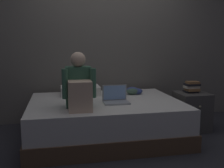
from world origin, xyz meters
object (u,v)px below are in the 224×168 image
object	(u,v)px
bed	(105,119)
person_sitting	(79,87)
laptop	(116,98)
pillow	(80,90)
nightstand	(192,111)
book_stack	(192,87)
clothes_pile	(133,91)

from	to	relation	value
bed	person_sitting	distance (m)	0.72
laptop	pillow	size ratio (longest dim) A/B	0.57
person_sitting	nightstand	bearing A→B (deg)	13.46
book_stack	clothes_pile	distance (m)	0.85
bed	book_stack	world-z (taller)	book_stack
laptop	pillow	world-z (taller)	laptop
bed	nightstand	bearing A→B (deg)	2.35
clothes_pile	bed	bearing A→B (deg)	-145.75
book_stack	nightstand	bearing A→B (deg)	-98.30
bed	laptop	world-z (taller)	laptop
nightstand	person_sitting	distance (m)	1.78
person_sitting	clothes_pile	world-z (taller)	person_sitting
book_stack	laptop	bearing A→B (deg)	-168.21
pillow	clothes_pile	xyz separation A→B (m)	(0.78, -0.12, -0.01)
bed	book_stack	bearing A→B (deg)	3.99
person_sitting	clothes_pile	bearing A→B (deg)	38.40
clothes_pile	book_stack	bearing A→B (deg)	-16.52
bed	nightstand	size ratio (longest dim) A/B	3.65
nightstand	clothes_pile	size ratio (longest dim) A/B	2.15
person_sitting	pillow	world-z (taller)	person_sitting
bed	clothes_pile	xyz separation A→B (m)	(0.49, 0.33, 0.31)
laptop	book_stack	xyz separation A→B (m)	(1.19, 0.25, 0.07)
book_stack	clothes_pile	xyz separation A→B (m)	(-0.82, 0.24, -0.07)
person_sitting	bed	bearing A→B (deg)	43.26
bed	book_stack	distance (m)	1.36
nightstand	laptop	xyz separation A→B (m)	(-1.19, -0.21, 0.29)
person_sitting	laptop	bearing A→B (deg)	21.40
pillow	book_stack	size ratio (longest dim) A/B	2.66
pillow	book_stack	bearing A→B (deg)	-12.67
bed	pillow	xyz separation A→B (m)	(-0.29, 0.45, 0.32)
bed	book_stack	size ratio (longest dim) A/B	9.51
bed	laptop	size ratio (longest dim) A/B	6.25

